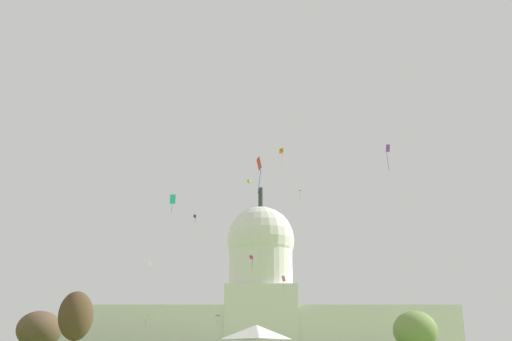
% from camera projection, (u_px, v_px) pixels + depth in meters
% --- Properties ---
extents(capitol_building, '(142.10, 25.81, 64.61)m').
position_uv_depth(capitol_building, '(262.00, 309.00, 219.89)').
color(capitol_building, silver).
rests_on(capitol_building, ground_plane).
extents(tree_west_far, '(8.75, 8.99, 13.88)m').
position_uv_depth(tree_west_far, '(77.00, 316.00, 116.73)').
color(tree_west_far, '#4C3823').
rests_on(tree_west_far, ground_plane).
extents(tree_west_near, '(10.02, 10.84, 10.61)m').
position_uv_depth(tree_west_near, '(41.00, 330.00, 123.73)').
color(tree_west_near, brown).
rests_on(tree_west_near, ground_plane).
extents(tree_east_near, '(13.06, 12.64, 10.75)m').
position_uv_depth(tree_east_near, '(417.00, 331.00, 125.05)').
color(tree_east_near, brown).
rests_on(tree_east_near, ground_plane).
extents(kite_blue_low, '(1.75, 1.12, 2.85)m').
position_uv_depth(kite_blue_low, '(219.00, 316.00, 196.89)').
color(kite_blue_low, blue).
extents(kite_yellow_low, '(0.92, 1.72, 3.53)m').
position_uv_depth(kite_yellow_low, '(146.00, 317.00, 198.64)').
color(kite_yellow_low, yellow).
extents(kite_white_mid, '(0.32, 0.60, 2.47)m').
position_uv_depth(kite_white_mid, '(151.00, 265.00, 156.28)').
color(kite_white_mid, white).
extents(kite_red_mid, '(0.64, 1.07, 4.59)m').
position_uv_depth(kite_red_mid, '(260.00, 166.00, 71.77)').
color(kite_red_mid, red).
extents(kite_turquoise_mid, '(0.87, 1.08, 2.88)m').
position_uv_depth(kite_turquoise_mid, '(174.00, 200.00, 91.64)').
color(kite_turquoise_mid, teal).
extents(kite_green_high, '(1.32, 1.36, 3.35)m').
position_uv_depth(kite_green_high, '(300.00, 192.00, 198.20)').
color(kite_green_high, green).
extents(kite_lime_high, '(1.23, 1.24, 2.49)m').
position_uv_depth(kite_lime_high, '(250.00, 181.00, 190.09)').
color(kite_lime_high, '#8CD133').
extents(kite_violet_mid, '(0.58, 0.66, 3.81)m').
position_uv_depth(kite_violet_mid, '(389.00, 152.00, 81.79)').
color(kite_violet_mid, purple).
extents(kite_magenta_mid, '(0.77, 0.71, 2.69)m').
position_uv_depth(kite_magenta_mid, '(252.00, 258.00, 114.08)').
color(kite_magenta_mid, '#D1339E').
extents(kite_black_high, '(0.83, 0.70, 2.51)m').
position_uv_depth(kite_black_high, '(196.00, 217.00, 177.41)').
color(kite_black_high, black).
extents(kite_orange_high, '(1.12, 1.04, 4.28)m').
position_uv_depth(kite_orange_high, '(282.00, 151.00, 148.94)').
color(kite_orange_high, orange).
extents(kite_pink_low, '(0.91, 1.24, 3.84)m').
position_uv_depth(kite_pink_low, '(285.00, 280.00, 128.70)').
color(kite_pink_low, pink).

